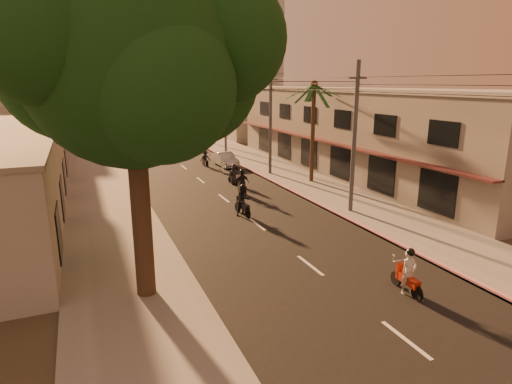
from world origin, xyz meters
TOP-DOWN VIEW (x-y plane):
  - ground at (0.00, 0.00)m, footprint 160.00×160.00m
  - road at (0.00, 20.00)m, footprint 10.00×140.00m
  - sidewalk_right at (7.50, 20.00)m, footprint 5.00×140.00m
  - sidewalk_left at (-7.50, 20.00)m, footprint 5.00×140.00m
  - curb_stripe at (5.10, 15.00)m, footprint 0.20×60.00m
  - shophouse_row at (13.95, 18.00)m, footprint 8.80×34.20m
  - distant_tower at (16.00, 56.00)m, footprint 12.10×12.10m
  - broadleaf_tree at (-6.61, 2.14)m, footprint 9.60×8.70m
  - palm_tree at (8.00, 16.00)m, footprint 5.00×5.00m
  - utility_poles at (6.20, 20.00)m, footprint 1.20×48.26m
  - filler_right at (14.00, 45.00)m, footprint 8.00×14.00m
  - filler_left_near at (-14.00, 34.00)m, footprint 8.00×14.00m
  - filler_left_far at (-14.00, 52.00)m, footprint 8.00×14.00m
  - scooter_red at (2.14, -1.60)m, footprint 0.76×1.87m
  - scooter_mid_a at (-0.12, 9.92)m, footprint 1.02×1.97m
  - scooter_mid_b at (1.53, 14.46)m, footprint 1.09×1.90m
  - scooter_far_a at (2.07, 17.66)m, footprint 0.92×1.66m
  - scooter_far_b at (2.00, 25.54)m, footprint 1.05×1.66m
  - parked_car at (3.78, 24.91)m, footprint 1.69×4.14m

SIDE VIEW (x-z plane):
  - ground at x=0.00m, z-range 0.00..0.00m
  - road at x=0.00m, z-range 0.00..0.02m
  - sidewalk_right at x=7.50m, z-range 0.00..0.12m
  - sidewalk_left at x=-7.50m, z-range 0.00..0.12m
  - curb_stripe at x=5.10m, z-range 0.00..0.20m
  - parked_car at x=3.78m, z-range 0.00..1.33m
  - scooter_far_a at x=2.07m, z-range -0.08..1.56m
  - scooter_far_b at x=2.00m, z-range -0.07..1.56m
  - scooter_red at x=2.14m, z-range -0.11..1.72m
  - scooter_mid_b at x=1.53m, z-range -0.10..1.77m
  - scooter_mid_a at x=-0.12m, z-range -0.09..1.85m
  - filler_left_near at x=-14.00m, z-range 0.00..4.40m
  - filler_right at x=14.00m, z-range 0.00..6.00m
  - filler_left_far at x=-14.00m, z-range 0.00..7.00m
  - shophouse_row at x=13.95m, z-range 0.00..7.30m
  - utility_poles at x=6.20m, z-range 2.04..11.04m
  - palm_tree at x=8.00m, z-range 3.05..11.25m
  - broadleaf_tree at x=-6.61m, z-range 2.43..14.53m
  - distant_tower at x=16.00m, z-range 0.00..28.00m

